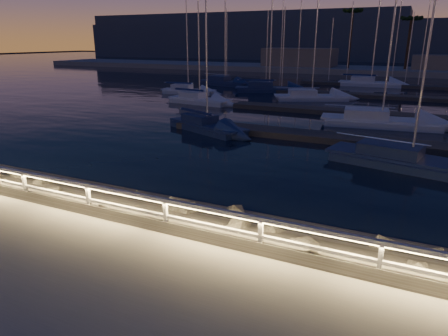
{
  "coord_description": "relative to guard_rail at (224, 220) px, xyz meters",
  "views": [
    {
      "loc": [
        4.22,
        -9.07,
        5.49
      ],
      "look_at": [
        -1.98,
        4.0,
        0.84
      ],
      "focal_mm": 32.0,
      "sensor_mm": 36.0,
      "label": 1
    }
  ],
  "objects": [
    {
      "name": "floating_docks",
      "position": [
        0.07,
        32.5,
        -1.17
      ],
      "size": [
        22.0,
        36.0,
        0.4
      ],
      "color": "#524944",
      "rests_on": "ground"
    },
    {
      "name": "far_shore",
      "position": [
        -0.06,
        74.05,
        -0.48
      ],
      "size": [
        160.0,
        14.0,
        5.2
      ],
      "color": "gray",
      "rests_on": "ground"
    },
    {
      "name": "sailboat_i",
      "position": [
        -20.14,
        42.42,
        -0.91
      ],
      "size": [
        7.97,
        3.82,
        13.16
      ],
      "rotation": [
        0.0,
        0.0,
        -0.21
      ],
      "color": "navy",
      "rests_on": "ground"
    },
    {
      "name": "sailboat_g",
      "position": [
        2.11,
        22.14,
        -0.93
      ],
      "size": [
        8.85,
        3.57,
        14.62
      ],
      "rotation": [
        0.0,
        0.0,
        0.12
      ],
      "color": "silver",
      "rests_on": "ground"
    },
    {
      "name": "sailboat_d",
      "position": [
        4.35,
        12.11,
        -0.96
      ],
      "size": [
        8.46,
        4.04,
        13.8
      ],
      "rotation": [
        0.0,
        0.0,
        -0.21
      ],
      "color": "navy",
      "rests_on": "ground"
    },
    {
      "name": "sailboat_k",
      "position": [
        -5.72,
        33.26,
        -0.96
      ],
      "size": [
        7.97,
        5.21,
        13.24
      ],
      "rotation": [
        0.0,
        0.0,
        0.43
      ],
      "color": "silver",
      "rests_on": "ground"
    },
    {
      "name": "guard_rail",
      "position": [
        0.0,
        0.0,
        0.0
      ],
      "size": [
        44.11,
        0.12,
        1.06
      ],
      "color": "silver",
      "rests_on": "ground"
    },
    {
      "name": "sailboat_a",
      "position": [
        -15.25,
        26.12,
        -0.95
      ],
      "size": [
        6.92,
        2.82,
        11.53
      ],
      "rotation": [
        0.0,
        0.0,
        -0.12
      ],
      "color": "silver",
      "rests_on": "ground"
    },
    {
      "name": "palm_left",
      "position": [
        -7.93,
        72.0,
        9.36
      ],
      "size": [
        3.0,
        3.0,
        11.2
      ],
      "color": "#4A3322",
      "rests_on": "ground"
    },
    {
      "name": "harbor_water",
      "position": [
        0.07,
        31.22,
        -1.74
      ],
      "size": [
        400.0,
        440.0,
        0.6
      ],
      "color": "black",
      "rests_on": "ground"
    },
    {
      "name": "sailboat_n",
      "position": [
        -1.58,
        50.08,
        -0.91
      ],
      "size": [
        8.55,
        2.82,
        14.42
      ],
      "rotation": [
        0.0,
        0.0,
        0.03
      ],
      "color": "silver",
      "rests_on": "ground"
    },
    {
      "name": "sailboat_e",
      "position": [
        -20.11,
        32.18,
        -0.96
      ],
      "size": [
        6.61,
        2.67,
        11.01
      ],
      "rotation": [
        0.0,
        0.0,
        0.12
      ],
      "color": "silver",
      "rests_on": "ground"
    },
    {
      "name": "distant_hills",
      "position": [
        -22.06,
        133.69,
        3.96
      ],
      "size": [
        230.0,
        37.5,
        18.0
      ],
      "color": "#374356",
      "rests_on": "ground"
    },
    {
      "name": "sailboat_f",
      "position": [
        -8.72,
        15.37,
        -0.98
      ],
      "size": [
        6.85,
        4.33,
        11.37
      ],
      "rotation": [
        0.0,
        0.0,
        -0.4
      ],
      "color": "navy",
      "rests_on": "ground"
    },
    {
      "name": "ground",
      "position": [
        0.07,
        0.0,
        -0.77
      ],
      "size": [
        400.0,
        400.0,
        0.0
      ],
      "primitive_type": "plane",
      "color": "gray",
      "rests_on": "ground"
    },
    {
      "name": "palm_center",
      "position": [
        2.07,
        73.0,
        8.01
      ],
      "size": [
        3.0,
        3.0,
        9.7
      ],
      "color": "#4A3322",
      "rests_on": "ground"
    },
    {
      "name": "sailboat_j",
      "position": [
        -12.08,
        37.87,
        -0.92
      ],
      "size": [
        8.47,
        4.81,
        13.95
      ],
      "rotation": [
        0.0,
        0.0,
        0.32
      ],
      "color": "navy",
      "rests_on": "ground"
    }
  ]
}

